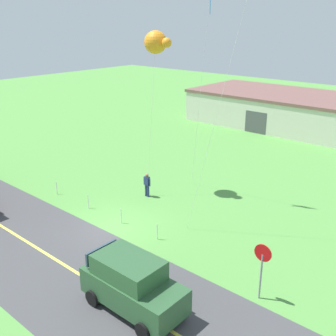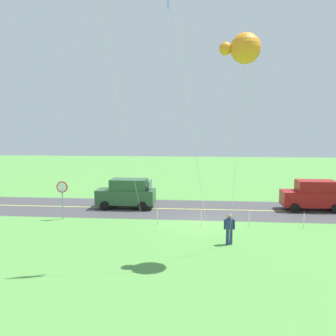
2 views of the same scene
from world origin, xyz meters
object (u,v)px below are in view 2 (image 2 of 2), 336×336
object	(u,v)px
car_parked_west_near	(313,195)
stop_sign	(62,192)
kite_red_low	(244,48)
person_adult_near	(229,228)
car_suv_foreground	(127,193)

from	to	relation	value
car_parked_west_near	stop_sign	world-z (taller)	stop_sign
kite_red_low	stop_sign	bearing A→B (deg)	-28.11
person_adult_near	kite_red_low	size ratio (longest dim) A/B	0.15
person_adult_near	kite_red_low	world-z (taller)	kite_red_low
stop_sign	kite_red_low	size ratio (longest dim) A/B	0.25
car_suv_foreground	kite_red_low	world-z (taller)	kite_red_low
stop_sign	person_adult_near	world-z (taller)	stop_sign
stop_sign	kite_red_low	xyz separation A→B (m)	(-11.17, 5.97, 7.86)
stop_sign	kite_red_low	distance (m)	14.90
kite_red_low	car_suv_foreground	bearing A→B (deg)	-52.37
car_suv_foreground	kite_red_low	bearing A→B (deg)	127.63
car_suv_foreground	car_parked_west_near	distance (m)	13.98
person_adult_near	car_parked_west_near	bearing A→B (deg)	-46.21
stop_sign	car_parked_west_near	bearing A→B (deg)	-165.88
car_suv_foreground	kite_red_low	size ratio (longest dim) A/B	0.42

